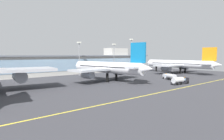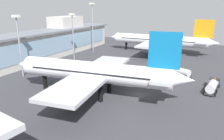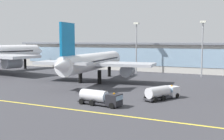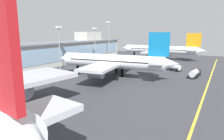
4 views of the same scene
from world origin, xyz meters
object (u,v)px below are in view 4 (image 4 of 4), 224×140
(airliner_far_right, at_px, (160,50))
(apron_light_mast_west, at_px, (95,39))
(airliner_near_right, at_px, (112,62))
(apron_light_mast_east, at_px, (109,35))
(fuel_tanker_truck, at_px, (195,73))
(apron_light_mast_centre, at_px, (59,41))
(baggage_tug_near, at_px, (171,67))

(airliner_far_right, xyz_separation_m, apron_light_mast_west, (-31.82, 27.36, 7.03))
(airliner_near_right, relative_size, apron_light_mast_east, 2.02)
(airliner_far_right, xyz_separation_m, apron_light_mast_east, (-13.92, 29.16, 9.36))
(fuel_tanker_truck, relative_size, apron_light_mast_centre, 0.48)
(airliner_near_right, distance_m, airliner_far_right, 59.12)
(fuel_tanker_truck, distance_m, apron_light_mast_east, 63.44)
(airliner_near_right, relative_size, apron_light_mast_centre, 2.42)
(apron_light_mast_centre, xyz_separation_m, apron_light_mast_east, (42.66, -0.21, 2.19))
(baggage_tug_near, relative_size, apron_light_mast_west, 0.48)
(airliner_near_right, bearing_deg, airliner_far_right, -98.60)
(apron_light_mast_east, bearing_deg, baggage_tug_near, -113.53)
(baggage_tug_near, bearing_deg, apron_light_mast_east, 0.76)
(airliner_near_right, height_order, apron_light_mast_centre, apron_light_mast_centre)
(fuel_tanker_truck, height_order, apron_light_mast_east, apron_light_mast_east)
(airliner_far_right, distance_m, apron_light_mast_centre, 64.16)
(airliner_near_right, xyz_separation_m, airliner_far_right, (59.12, -0.61, -0.22))
(airliner_near_right, distance_m, apron_light_mast_west, 38.82)
(fuel_tanker_truck, xyz_separation_m, apron_light_mast_centre, (-14.42, 55.33, 11.58))
(baggage_tug_near, distance_m, apron_light_mast_east, 50.00)
(fuel_tanker_truck, relative_size, apron_light_mast_east, 0.40)
(airliner_near_right, height_order, apron_light_mast_west, apron_light_mast_west)
(airliner_near_right, height_order, airliner_far_right, airliner_near_right)
(fuel_tanker_truck, bearing_deg, apron_light_mast_centre, 110.20)
(apron_light_mast_east, bearing_deg, airliner_far_right, -64.48)
(baggage_tug_near, xyz_separation_m, apron_light_mast_centre, (-23.47, 44.28, 11.58))
(airliner_near_right, xyz_separation_m, baggage_tug_near, (26.00, -15.53, -4.63))
(apron_light_mast_west, height_order, apron_light_mast_east, apron_light_mast_east)
(fuel_tanker_truck, height_order, baggage_tug_near, same)
(airliner_near_right, bearing_deg, baggage_tug_near, -128.85)
(airliner_near_right, relative_size, airliner_far_right, 0.90)
(airliner_near_right, relative_size, baggage_tug_near, 5.09)
(apron_light_mast_centre, relative_size, apron_light_mast_east, 0.83)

